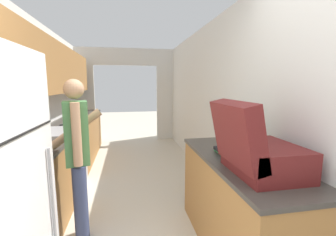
{
  "coord_description": "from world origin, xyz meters",
  "views": [
    {
      "loc": [
        0.0,
        -0.86,
        1.55
      ],
      "look_at": [
        0.66,
        2.72,
        1.01
      ],
      "focal_mm": 24.0,
      "sensor_mm": 36.0,
      "label": 1
    }
  ],
  "objects_px": {
    "knife": "(64,124)",
    "suitcase": "(255,150)",
    "book_stack": "(232,149)",
    "range_oven": "(59,161)",
    "person": "(78,158)"
  },
  "relations": [
    {
      "from": "knife",
      "to": "suitcase",
      "type": "bearing_deg",
      "value": -14.91
    },
    {
      "from": "suitcase",
      "to": "knife",
      "type": "distance_m",
      "value": 3.09
    },
    {
      "from": "suitcase",
      "to": "book_stack",
      "type": "relative_size",
      "value": 1.76
    },
    {
      "from": "knife",
      "to": "range_oven",
      "type": "bearing_deg",
      "value": -49.34
    },
    {
      "from": "range_oven",
      "to": "book_stack",
      "type": "bearing_deg",
      "value": -37.08
    },
    {
      "from": "range_oven",
      "to": "knife",
      "type": "height_order",
      "value": "range_oven"
    },
    {
      "from": "range_oven",
      "to": "person",
      "type": "xyz_separation_m",
      "value": [
        0.5,
        -1.15,
        0.4
      ]
    },
    {
      "from": "suitcase",
      "to": "person",
      "type": "bearing_deg",
      "value": 150.89
    },
    {
      "from": "person",
      "to": "knife",
      "type": "bearing_deg",
      "value": 5.93
    },
    {
      "from": "suitcase",
      "to": "book_stack",
      "type": "height_order",
      "value": "suitcase"
    },
    {
      "from": "book_stack",
      "to": "range_oven",
      "type": "bearing_deg",
      "value": 142.92
    },
    {
      "from": "suitcase",
      "to": "knife",
      "type": "relative_size",
      "value": 1.72
    },
    {
      "from": "range_oven",
      "to": "person",
      "type": "relative_size",
      "value": 0.65
    },
    {
      "from": "person",
      "to": "suitcase",
      "type": "xyz_separation_m",
      "value": [
        1.37,
        -0.76,
        0.23
      ]
    },
    {
      "from": "book_stack",
      "to": "knife",
      "type": "height_order",
      "value": "book_stack"
    }
  ]
}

